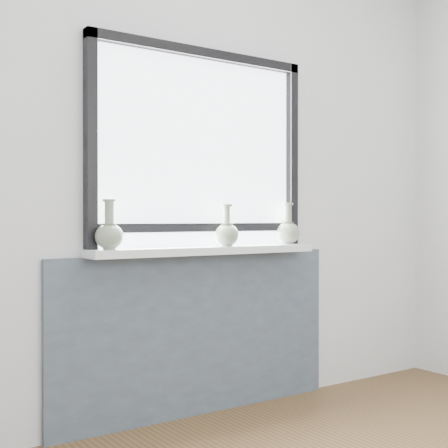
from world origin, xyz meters
TOP-DOWN VIEW (x-y plane):
  - back_wall at (0.00, 1.81)m, footprint 3.60×0.02m
  - apron_panel at (0.00, 1.78)m, footprint 1.70×0.03m
  - windowsill at (0.00, 1.71)m, footprint 1.32×0.18m
  - window at (0.00, 1.77)m, footprint 1.30×0.06m
  - vase_a at (-0.56, 1.69)m, footprint 0.14×0.14m
  - vase_b at (0.11, 1.69)m, footprint 0.13×0.13m
  - vase_c at (0.56, 1.72)m, footprint 0.14×0.14m

SIDE VIEW (x-z plane):
  - apron_panel at x=0.00m, z-range 0.00..0.86m
  - windowsill at x=0.00m, z-range 0.86..0.90m
  - vase_b at x=0.11m, z-range 0.86..1.08m
  - vase_c at x=0.56m, z-range 0.86..1.10m
  - vase_a at x=-0.56m, z-range 0.86..1.10m
  - back_wall at x=0.00m, z-range 0.00..2.60m
  - window at x=0.00m, z-range 0.92..1.97m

